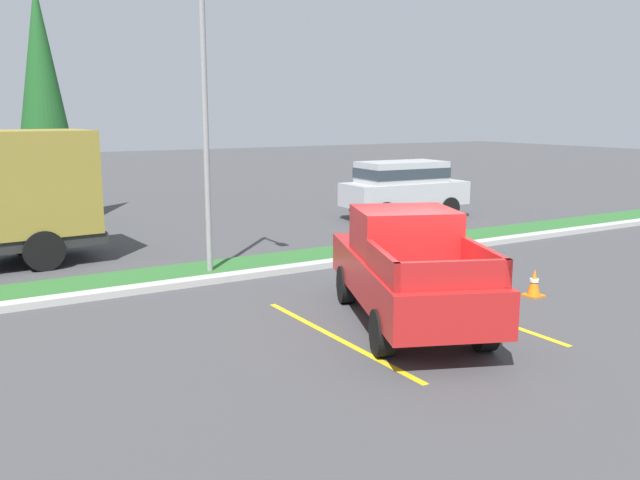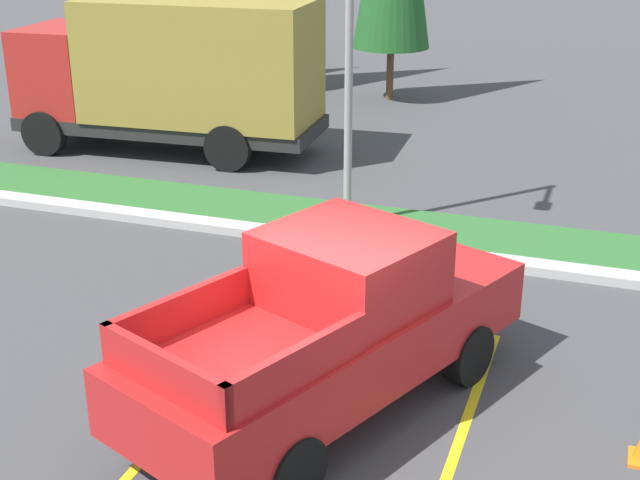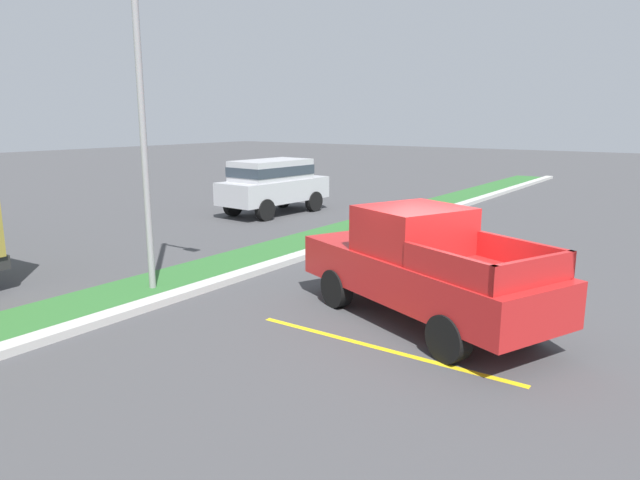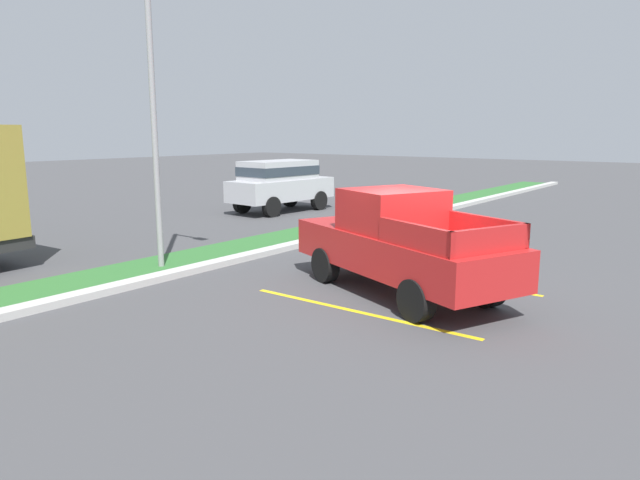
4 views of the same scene
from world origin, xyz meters
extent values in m
plane|color=#424244|center=(0.00, 0.00, 0.00)|extent=(120.00, 120.00, 0.00)
cube|color=yellow|center=(-1.62, 0.26, 0.00)|extent=(0.12, 4.80, 0.01)
cube|color=yellow|center=(1.48, 0.26, 0.00)|extent=(0.12, 4.80, 0.01)
cube|color=#B2B2AD|center=(0.00, 5.00, 0.07)|extent=(56.00, 0.40, 0.15)
cube|color=#2D662D|center=(0.00, 6.10, 0.03)|extent=(56.00, 1.80, 0.06)
cylinder|color=black|center=(-0.25, 2.01, 0.38)|extent=(0.55, 0.81, 0.76)
cylinder|color=black|center=(1.32, 1.36, 0.38)|extent=(0.55, 0.81, 0.76)
cylinder|color=black|center=(-1.45, -0.85, 0.38)|extent=(0.55, 0.81, 0.76)
cylinder|color=black|center=(0.12, -1.50, 0.38)|extent=(0.55, 0.81, 0.76)
cube|color=red|center=(-0.07, 0.26, 0.88)|extent=(3.76, 5.53, 0.76)
cube|color=red|center=(0.05, 0.53, 1.68)|extent=(2.24, 2.15, 0.84)
cube|color=#2D3842|center=(0.37, 1.29, 1.73)|extent=(1.52, 0.68, 0.63)
cube|color=red|center=(-1.41, -0.75, 1.48)|extent=(0.82, 1.79, 0.44)
cube|color=red|center=(0.16, -1.41, 1.48)|extent=(0.82, 1.79, 0.44)
cube|color=red|center=(-0.97, -1.91, 1.48)|extent=(1.70, 0.79, 0.44)
cube|color=silver|center=(0.92, 2.61, 0.64)|extent=(1.73, 0.84, 0.28)
cylinder|color=black|center=(-9.44, 8.00, 0.50)|extent=(1.02, 0.36, 1.00)
cylinder|color=black|center=(-9.57, 10.19, 0.50)|extent=(1.02, 0.36, 1.00)
cylinder|color=black|center=(-5.05, 8.27, 0.50)|extent=(1.02, 0.36, 1.00)
cylinder|color=black|center=(-5.18, 10.46, 0.50)|extent=(1.02, 0.36, 1.00)
cube|color=#262626|center=(-6.91, 9.25, 0.65)|extent=(6.93, 2.71, 0.30)
cube|color=#AD231E|center=(-9.46, 9.10, 1.75)|extent=(1.74, 2.39, 1.90)
cube|color=#2D3842|center=(-10.28, 9.05, 2.00)|extent=(0.19, 2.10, 0.90)
cube|color=olive|center=(-6.11, 9.30, 2.10)|extent=(5.14, 2.70, 2.60)
cylinder|color=gray|center=(-1.66, 5.90, 3.37)|extent=(0.14, 0.14, 6.75)
cylinder|color=brown|center=(-9.70, 15.87, 0.75)|extent=(0.20, 0.20, 1.49)
cylinder|color=brown|center=(-7.15, 16.36, 0.80)|extent=(0.20, 0.20, 1.60)
cylinder|color=brown|center=(-3.57, 15.90, 0.74)|extent=(0.20, 0.20, 1.47)
camera|label=1|loc=(-7.61, -9.12, 3.82)|focal=37.81mm
camera|label=2|loc=(2.73, -8.13, 5.65)|focal=49.62mm
camera|label=3|loc=(-9.34, -4.04, 3.68)|focal=32.23mm
camera|label=4|loc=(-10.02, -5.32, 3.23)|focal=32.21mm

